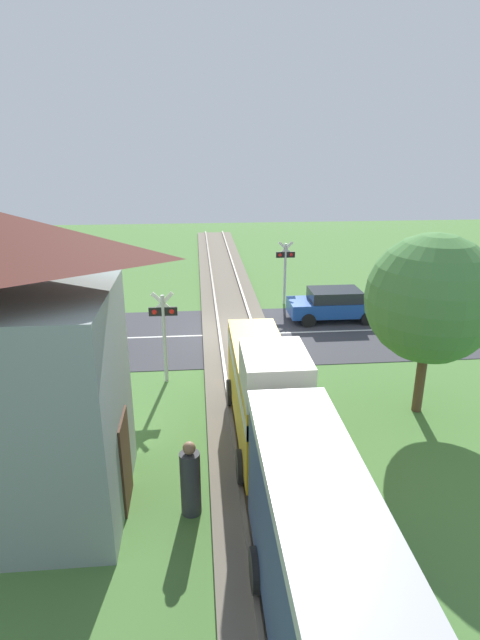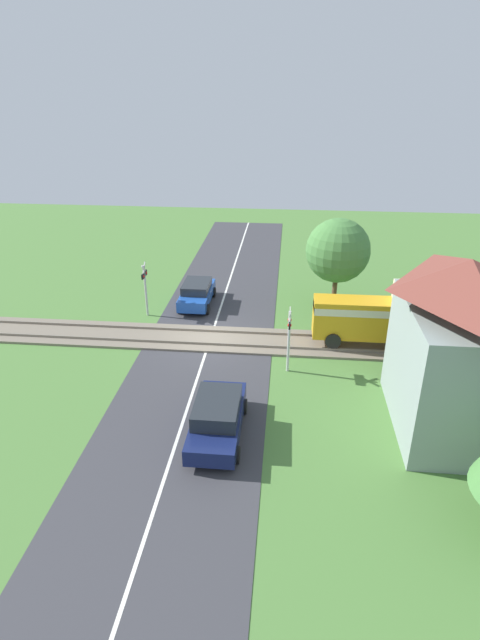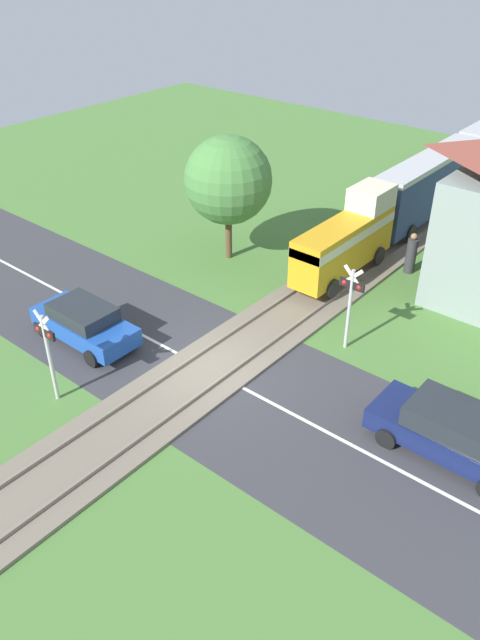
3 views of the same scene
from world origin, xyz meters
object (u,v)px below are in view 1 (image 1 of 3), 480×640
(crossing_signal_east_approach, at_px, (164,325))
(car_near_crossing, at_px, (334,304))
(crossing_signal_west_approach, at_px, (285,264))
(pedestrian_by_station, at_px, (190,481))
(car_far_side, at_px, (37,336))

(crossing_signal_east_approach, bearing_deg, car_near_crossing, -142.61)
(crossing_signal_west_approach, bearing_deg, car_near_crossing, 124.94)
(crossing_signal_west_approach, distance_m, pedestrian_by_station, 15.00)
(car_near_crossing, distance_m, crossing_signal_west_approach, 3.33)
(crossing_signal_west_approach, bearing_deg, pedestrian_by_station, 72.58)
(car_near_crossing, bearing_deg, car_far_side, 13.59)
(crossing_signal_west_approach, bearing_deg, car_far_side, 28.10)
(car_near_crossing, height_order, crossing_signal_east_approach, crossing_signal_east_approach)
(crossing_signal_east_approach, bearing_deg, crossing_signal_west_approach, -123.77)
(crossing_signal_east_approach, distance_m, pedestrian_by_station, 6.48)
(car_near_crossing, relative_size, car_far_side, 0.90)
(car_near_crossing, bearing_deg, crossing_signal_east_approach, 37.39)
(car_near_crossing, bearing_deg, crossing_signal_west_approach, -55.06)
(car_far_side, relative_size, pedestrian_by_station, 2.54)
(crossing_signal_west_approach, xyz_separation_m, crossing_signal_east_approach, (5.32, 7.95, 0.00))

